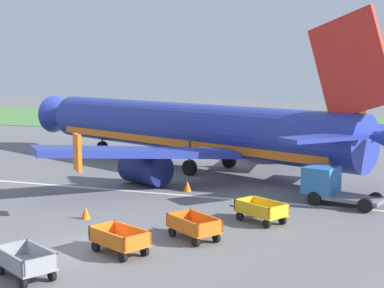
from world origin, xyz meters
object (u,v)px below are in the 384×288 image
object	(u,v)px
baggage_cart_second_in_row	(119,240)
traffic_cone_near_plane	(86,213)
baggage_cart_nearest	(26,262)
service_truck_beside_carts	(329,185)
airplane	(196,129)
baggage_cart_third_in_row	(194,226)
traffic_cone_mid_apron	(187,186)
baggage_cart_fourth_in_row	(261,211)

from	to	relation	value
baggage_cart_second_in_row	traffic_cone_near_plane	bearing A→B (deg)	133.08
baggage_cart_nearest	service_truck_beside_carts	distance (m)	18.26
baggage_cart_nearest	service_truck_beside_carts	xyz separation A→B (m)	(9.15, 15.79, 0.50)
airplane	baggage_cart_second_in_row	world-z (taller)	airplane
service_truck_beside_carts	baggage_cart_second_in_row	bearing A→B (deg)	-120.54
baggage_cart_third_in_row	traffic_cone_mid_apron	bearing A→B (deg)	111.86
baggage_cart_nearest	baggage_cart_second_in_row	bearing A→B (deg)	61.38
baggage_cart_second_in_row	traffic_cone_near_plane	xyz separation A→B (m)	(-4.22, 4.51, -0.28)
baggage_cart_nearest	baggage_cart_second_in_row	xyz separation A→B (m)	(2.01, 3.68, 0.00)
baggage_cart_nearest	airplane	bearing A→B (deg)	94.31
airplane	service_truck_beside_carts	xyz separation A→B (m)	(10.97, -8.27, -1.95)
baggage_cart_fourth_in_row	traffic_cone_mid_apron	world-z (taller)	baggage_cart_fourth_in_row
airplane	baggage_cart_second_in_row	size ratio (longest dim) A/B	10.18
baggage_cart_third_in_row	service_truck_beside_carts	size ratio (longest dim) A/B	0.71
baggage_cart_second_in_row	service_truck_beside_carts	bearing A→B (deg)	59.46
service_truck_beside_carts	traffic_cone_near_plane	xyz separation A→B (m)	(-11.37, -7.60, -0.78)
baggage_cart_nearest	baggage_cart_third_in_row	size ratio (longest dim) A/B	1.04
service_truck_beside_carts	baggage_cart_third_in_row	bearing A→B (deg)	-118.30
baggage_cart_nearest	baggage_cart_second_in_row	world-z (taller)	same
baggage_cart_fourth_in_row	traffic_cone_near_plane	world-z (taller)	baggage_cart_fourth_in_row
airplane	baggage_cart_fourth_in_row	size ratio (longest dim) A/B	10.47
airplane	baggage_cart_third_in_row	bearing A→B (deg)	-70.84
traffic_cone_near_plane	baggage_cart_third_in_row	bearing A→B (deg)	-13.42
baggage_cart_third_in_row	baggage_cart_fourth_in_row	world-z (taller)	same
service_truck_beside_carts	traffic_cone_near_plane	distance (m)	13.70
traffic_cone_mid_apron	baggage_cart_fourth_in_row	bearing A→B (deg)	-43.31
baggage_cart_fourth_in_row	traffic_cone_near_plane	size ratio (longest dim) A/B	5.27
baggage_cart_fourth_in_row	traffic_cone_mid_apron	distance (m)	8.28
airplane	baggage_cart_second_in_row	distance (m)	20.88
baggage_cart_third_in_row	traffic_cone_mid_apron	size ratio (longest dim) A/B	4.87
airplane	traffic_cone_near_plane	bearing A→B (deg)	-91.44
baggage_cart_third_in_row	traffic_cone_near_plane	bearing A→B (deg)	166.58
baggage_cart_fourth_in_row	baggage_cart_second_in_row	bearing A→B (deg)	-122.73
airplane	traffic_cone_mid_apron	world-z (taller)	airplane
baggage_cart_second_in_row	service_truck_beside_carts	world-z (taller)	service_truck_beside_carts
baggage_cart_second_in_row	baggage_cart_third_in_row	bearing A→B (deg)	53.20
baggage_cart_nearest	baggage_cart_second_in_row	size ratio (longest dim) A/B	0.99
baggage_cart_fourth_in_row	traffic_cone_near_plane	bearing A→B (deg)	-164.77
airplane	traffic_cone_mid_apron	xyz separation A→B (m)	(2.21, -7.84, -2.71)
airplane	baggage_cart_fourth_in_row	bearing A→B (deg)	-58.66
traffic_cone_mid_apron	baggage_cart_nearest	bearing A→B (deg)	-91.39
baggage_cart_fourth_in_row	service_truck_beside_carts	bearing A→B (deg)	62.48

